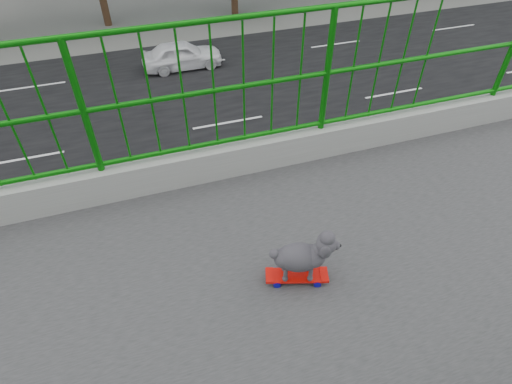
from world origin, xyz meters
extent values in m
cube|color=black|center=(-13.00, 0.00, 0.01)|extent=(18.00, 90.00, 0.02)
cube|color=slate|center=(0.00, 9.00, 3.25)|extent=(1.20, 1.20, 6.50)
cylinder|color=black|center=(-26.20, 4.00, 1.43)|extent=(0.44, 0.44, 2.87)
cube|color=red|center=(-0.05, 5.21, 7.05)|extent=(0.26, 0.46, 0.01)
cube|color=#99999E|center=(-0.09, 5.07, 7.04)|extent=(0.08, 0.05, 0.02)
cylinder|color=#0A0695|center=(-0.14, 5.09, 7.03)|extent=(0.04, 0.06, 0.05)
sphere|color=yellow|center=(-0.14, 5.09, 7.03)|extent=(0.02, 0.02, 0.02)
cylinder|color=#0A0695|center=(-0.04, 5.06, 7.03)|extent=(0.04, 0.06, 0.05)
sphere|color=yellow|center=(-0.04, 5.06, 7.03)|extent=(0.02, 0.02, 0.02)
cube|color=#99999E|center=(-0.01, 5.34, 7.04)|extent=(0.08, 0.05, 0.02)
cylinder|color=#0A0695|center=(-0.06, 5.36, 7.03)|extent=(0.04, 0.06, 0.05)
sphere|color=yellow|center=(-0.06, 5.36, 7.03)|extent=(0.02, 0.02, 0.02)
cylinder|color=#0A0695|center=(0.05, 5.33, 7.03)|extent=(0.04, 0.06, 0.05)
sphere|color=yellow|center=(0.05, 5.33, 7.03)|extent=(0.02, 0.02, 0.02)
ellipsoid|color=#2F2C32|center=(-0.05, 5.21, 7.25)|extent=(0.28, 0.35, 0.21)
sphere|color=#2F2C32|center=(0.00, 5.37, 7.39)|extent=(0.14, 0.14, 0.14)
sphere|color=black|center=(0.03, 5.46, 7.37)|extent=(0.02, 0.02, 0.02)
sphere|color=#2F2C32|center=(-0.10, 5.05, 7.29)|extent=(0.07, 0.07, 0.07)
cylinder|color=#2F2C32|center=(-0.06, 5.30, 7.12)|extent=(0.03, 0.03, 0.13)
cylinder|color=#2F2C32|center=(0.02, 5.28, 7.12)|extent=(0.03, 0.03, 0.13)
cylinder|color=#2F2C32|center=(-0.12, 5.14, 7.12)|extent=(0.03, 0.03, 0.13)
cylinder|color=#2F2C32|center=(-0.03, 5.11, 7.12)|extent=(0.03, 0.03, 0.13)
imported|color=white|center=(-18.80, 7.24, 0.68)|extent=(1.60, 3.96, 1.35)
camera|label=1|loc=(1.58, 4.36, 9.46)|focal=29.30mm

